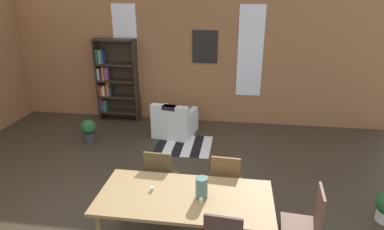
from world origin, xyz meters
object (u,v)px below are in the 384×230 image
object	(u,v)px
dining_chair_far_left	(161,177)
potted_plant_corner	(89,130)
dining_chair_far_right	(226,182)
dining_table	(185,202)
dining_chair_head_right	(307,223)
bookshelf_tall	(114,80)
vase_on_table	(202,188)
armchair_white	(175,122)

from	to	relation	value
dining_chair_far_left	potted_plant_corner	distance (m)	2.82
dining_chair_far_right	potted_plant_corner	xyz separation A→B (m)	(-2.89, 1.98, -0.26)
dining_table	dining_chair_far_right	size ratio (longest dim) A/B	2.11
dining_chair_head_right	potted_plant_corner	size ratio (longest dim) A/B	1.98
dining_chair_head_right	bookshelf_tall	distance (m)	5.47
dining_chair_far_right	potted_plant_corner	world-z (taller)	dining_chair_far_right
vase_on_table	dining_chair_head_right	distance (m)	1.23
dining_table	bookshelf_tall	world-z (taller)	bookshelf_tall
dining_table	bookshelf_tall	bearing A→B (deg)	120.08
vase_on_table	dining_chair_far_left	world-z (taller)	vase_on_table
dining_chair_head_right	dining_chair_far_left	bearing A→B (deg)	159.04
dining_table	dining_chair_head_right	bearing A→B (deg)	-0.26
vase_on_table	potted_plant_corner	bearing A→B (deg)	134.52
dining_chair_far_left	potted_plant_corner	world-z (taller)	dining_chair_far_left
vase_on_table	armchair_white	xyz separation A→B (m)	(-0.95, 3.28, -0.58)
dining_table	bookshelf_tall	size ratio (longest dim) A/B	1.04
dining_chair_far_left	dining_chair_head_right	distance (m)	1.96
dining_chair_head_right	armchair_white	bearing A→B (deg)	123.02
bookshelf_tall	dining_chair_far_right	bearing A→B (deg)	-50.08
bookshelf_tall	potted_plant_corner	size ratio (longest dim) A/B	4.01
dining_table	armchair_white	world-z (taller)	armchair_white
dining_chair_head_right	vase_on_table	bearing A→B (deg)	179.69
dining_chair_head_right	bookshelf_tall	xyz separation A→B (m)	(-3.69, 4.00, 0.46)
bookshelf_tall	potted_plant_corner	distance (m)	1.51
dining_chair_far_left	armchair_white	size ratio (longest dim) A/B	1.02
dining_table	dining_chair_head_right	distance (m)	1.39
dining_table	potted_plant_corner	size ratio (longest dim) A/B	4.19
dining_chair_far_right	armchair_white	size ratio (longest dim) A/B	1.02
vase_on_table	bookshelf_tall	xyz separation A→B (m)	(-2.51, 4.00, 0.11)
dining_chair_head_right	armchair_white	xyz separation A→B (m)	(-2.13, 3.28, -0.23)
dining_table	dining_chair_head_right	size ratio (longest dim) A/B	2.11
bookshelf_tall	dining_table	bearing A→B (deg)	-59.92
dining_table	armchair_white	distance (m)	3.38
dining_chair_far_left	potted_plant_corner	bearing A→B (deg)	135.05
dining_chair_head_right	dining_chair_far_right	bearing A→B (deg)	142.97
armchair_white	potted_plant_corner	world-z (taller)	armchair_white
dining_chair_far_right	bookshelf_tall	distance (m)	4.33
dining_chair_head_right	dining_table	bearing A→B (deg)	179.74
dining_chair_far_left	dining_chair_head_right	bearing A→B (deg)	-20.96
dining_table	dining_chair_head_right	xyz separation A→B (m)	(1.38, -0.01, -0.14)
dining_chair_head_right	potted_plant_corner	xyz separation A→B (m)	(-3.82, 2.68, -0.26)
dining_table	vase_on_table	bearing A→B (deg)	0.00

